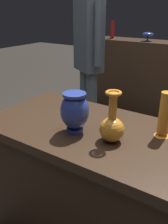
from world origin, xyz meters
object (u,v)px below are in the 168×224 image
object	(u,v)px
shelf_vase_left	(148,35)
shelf_vase_far_left	(113,30)
visitor_near_left	(88,54)
vase_centerpiece	(75,111)
vase_right_accent	(112,126)
vase_left_accent	(164,116)

from	to	relation	value
shelf_vase_left	shelf_vase_far_left	bearing A→B (deg)	177.12
shelf_vase_far_left	visitor_near_left	world-z (taller)	visitor_near_left
vase_centerpiece	vase_right_accent	world-z (taller)	vase_right_accent
shelf_vase_left	vase_left_accent	bearing A→B (deg)	-67.31
vase_centerpiece	vase_right_accent	distance (m)	0.20
vase_right_accent	shelf_vase_left	distance (m)	2.33
vase_centerpiece	vase_left_accent	world-z (taller)	vase_left_accent
vase_right_accent	visitor_near_left	xyz separation A→B (m)	(-0.83, 1.09, 0.10)
vase_left_accent	visitor_near_left	size ratio (longest dim) A/B	0.14
shelf_vase_left	visitor_near_left	distance (m)	1.15
vase_centerpiece	vase_left_accent	distance (m)	0.44
vase_left_accent	vase_right_accent	bearing A→B (deg)	-134.88
vase_centerpiece	shelf_vase_left	xyz separation A→B (m)	(-0.47, 2.25, 0.16)
vase_left_accent	shelf_vase_left	distance (m)	2.22
shelf_vase_left	visitor_near_left	xyz separation A→B (m)	(-0.16, -1.14, -0.09)
vase_left_accent	vase_centerpiece	bearing A→B (deg)	-151.93
shelf_vase_far_left	vase_left_accent	bearing A→B (deg)	-56.40
vase_centerpiece	visitor_near_left	world-z (taller)	visitor_near_left
shelf_vase_far_left	visitor_near_left	distance (m)	1.22
vase_centerpiece	shelf_vase_far_left	xyz separation A→B (m)	(-0.99, 2.27, 0.18)
vase_left_accent	vase_right_accent	distance (m)	0.26
vase_left_accent	shelf_vase_left	xyz separation A→B (m)	(-0.85, 2.04, 0.16)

